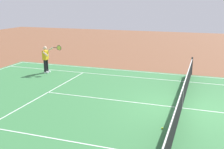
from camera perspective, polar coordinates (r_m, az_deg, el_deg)
ground_plane at (r=12.17m, az=14.01°, el=-6.62°), size 60.00×60.00×0.00m
court_slab at (r=12.16m, az=14.01°, el=-6.61°), size 24.20×11.40×0.00m
court_line_markings at (r=12.16m, az=14.01°, el=-6.60°), size 23.85×11.05×0.01m
tennis_net at (r=12.00m, az=14.15°, el=-4.43°), size 0.10×11.70×1.08m
tennis_player_near at (r=17.83m, az=-13.23°, el=3.31°), size 1.05×0.78×1.70m
tennis_ball at (r=10.11m, az=10.16°, el=-10.70°), size 0.07×0.07×0.07m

